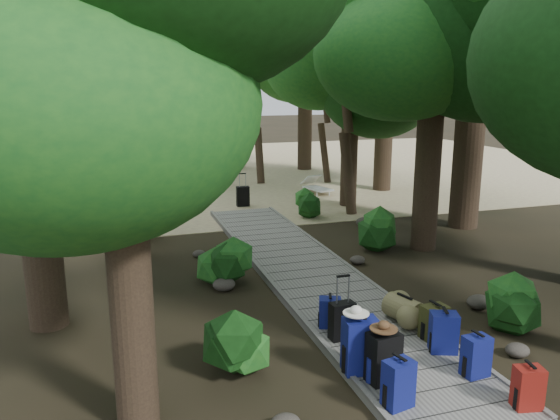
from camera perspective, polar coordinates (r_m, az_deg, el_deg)
name	(u,v)px	position (r m, az deg, el deg)	size (l,w,h in m)	color
ground	(324,291)	(11.09, 4.61, -8.39)	(120.00, 120.00, 0.00)	black
sand_beach	(197,171)	(26.16, -8.72, 4.02)	(40.00, 22.00, 0.02)	#C5B785
boardwalk	(307,272)	(11.94, 2.80, -6.46)	(2.00, 12.00, 0.12)	gray
backpack_left_a	(398,381)	(7.21, 12.27, -17.09)	(0.36, 0.25, 0.68)	navy
backpack_left_b	(384,355)	(7.67, 10.76, -14.65)	(0.42, 0.30, 0.77)	black
backpack_left_c	(360,342)	(7.84, 8.38, -13.53)	(0.47, 0.33, 0.86)	navy
backpack_left_d	(330,311)	(9.18, 5.24, -10.45)	(0.36, 0.26, 0.55)	navy
backpack_right_a	(528,386)	(7.69, 24.51, -16.35)	(0.33, 0.24, 0.60)	maroon
backpack_right_b	(476,354)	(8.17, 19.82, -13.98)	(0.35, 0.25, 0.64)	navy
backpack_right_c	(444,330)	(8.68, 16.74, -11.95)	(0.40, 0.28, 0.68)	navy
backpack_right_d	(434,320)	(9.07, 15.81, -11.03)	(0.39, 0.28, 0.60)	#3D3C1A
duffel_right_khaki	(404,309)	(9.58, 12.83, -10.08)	(0.43, 0.64, 0.43)	olive
suitcase_on_boardwalk	(342,321)	(8.77, 6.50, -11.43)	(0.39, 0.21, 0.60)	black
lone_suitcase_on_sand	(243,196)	(18.39, -3.90, 1.44)	(0.43, 0.24, 0.67)	black
hat_brown	(384,325)	(7.45, 10.79, -11.73)	(0.37, 0.37, 0.11)	#51351E
hat_white	(356,309)	(7.62, 7.97, -10.25)	(0.36, 0.36, 0.12)	silver
kayak	(147,190)	(20.90, -13.74, 2.03)	(0.72, 3.30, 0.33)	red
sun_lounger	(318,185)	(20.53, 3.99, 2.58)	(0.61, 1.90, 0.61)	silver
tree_right_c	(434,66)	(13.67, 15.79, 14.33)	(5.16, 5.16, 8.92)	black
tree_right_d	(479,12)	(16.35, 20.09, 18.82)	(6.44, 6.44, 11.81)	black
tree_right_e	(351,86)	(18.30, 7.45, 12.77)	(4.43, 4.43, 7.98)	black
tree_right_f	(387,62)	(21.32, 11.11, 14.92)	(5.41, 5.41, 9.66)	black
tree_left_a	(120,126)	(6.15, -16.40, 8.40)	(4.32, 4.32, 7.20)	black
tree_left_b	(21,48)	(9.56, -25.41, 15.02)	(5.08, 5.08, 9.15)	black
tree_left_c	(127,90)	(13.13, -15.69, 11.94)	(4.48, 4.48, 7.80)	black
tree_back_a	(151,74)	(25.04, -13.30, 13.62)	(5.13, 5.13, 8.88)	black
tree_back_b	(234,50)	(26.94, -4.85, 16.36)	(6.30, 6.30, 11.25)	black
tree_back_c	(305,66)	(26.23, 2.68, 14.76)	(5.37, 5.37, 9.67)	black
tree_back_d	(54,84)	(23.99, -22.57, 12.08)	(4.85, 4.85, 8.09)	black
palm_right_a	(355,90)	(17.32, 7.88, 12.35)	(4.54, 4.54, 7.74)	#124213
palm_right_b	(327,92)	(22.86, 4.90, 12.18)	(3.85, 3.85, 7.44)	#124213
palm_right_c	(264,99)	(22.64, -1.63, 11.49)	(4.31, 4.31, 6.86)	#124213
palm_left_a	(83,119)	(16.22, -19.88, 8.96)	(3.90, 3.90, 6.21)	#124213
rock_left_b	(226,346)	(8.70, -5.64, -13.94)	(0.38, 0.34, 0.21)	#4C473F
rock_left_c	(224,284)	(11.08, -5.87, -7.74)	(0.46, 0.41, 0.25)	#4C473F
rock_left_d	(199,254)	(13.22, -8.46, -4.53)	(0.31, 0.28, 0.17)	#4C473F
rock_right_a	(518,350)	(9.27, 23.57, -13.28)	(0.37, 0.33, 0.20)	#4C473F
rock_right_b	(479,302)	(10.81, 20.10, -9.02)	(0.46, 0.42, 0.25)	#4C473F
rock_right_c	(357,260)	(12.70, 8.09, -5.19)	(0.35, 0.32, 0.20)	#4C473F
rock_right_d	(364,222)	(16.04, 8.78, -1.23)	(0.48, 0.43, 0.26)	#4C473F
shrub_left_a	(249,346)	(7.86, -3.27, -14.04)	(1.03, 1.03, 0.93)	#19531D
shrub_left_b	(226,263)	(11.43, -5.71, -5.49)	(0.94, 0.94, 0.85)	#19531D
shrub_left_c	(145,219)	(14.78, -13.89, -0.89)	(1.29, 1.29, 1.16)	#19531D
shrub_right_a	(522,305)	(10.00, 23.95, -9.09)	(1.04, 1.04, 0.94)	#19531D
shrub_right_b	(377,227)	(13.87, 10.11, -1.81)	(1.19, 1.19, 1.07)	#19531D
shrub_right_c	(307,204)	(16.88, 2.81, 0.60)	(0.91, 0.91, 0.82)	#19531D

